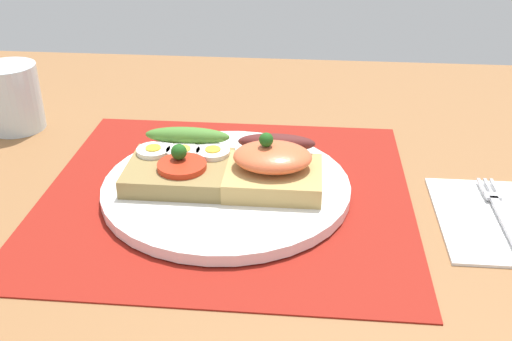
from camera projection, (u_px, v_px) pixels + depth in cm
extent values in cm
cube|color=#906037|center=(227.00, 208.00, 62.35)|extent=(120.00, 90.00, 3.20)
cube|color=maroon|center=(227.00, 193.00, 61.52)|extent=(37.07, 35.02, 0.30)
cylinder|color=white|center=(227.00, 187.00, 61.18)|extent=(24.97, 24.97, 1.12)
cube|color=olive|center=(179.00, 171.00, 61.03)|extent=(10.33, 8.57, 1.82)
cylinder|color=red|center=(182.00, 166.00, 59.51)|extent=(4.87, 4.87, 0.60)
ellipsoid|color=#4A822F|center=(187.00, 136.00, 64.28)|extent=(9.09, 2.20, 1.80)
sphere|color=#1E5919|center=(179.00, 151.00, 59.93)|extent=(1.60, 1.60, 1.60)
cylinder|color=white|center=(153.00, 151.00, 62.58)|extent=(3.51, 3.51, 0.50)
cylinder|color=yellow|center=(153.00, 148.00, 62.43)|extent=(1.58, 1.58, 0.16)
cylinder|color=white|center=(183.00, 151.00, 62.41)|extent=(3.51, 3.51, 0.50)
cylinder|color=yellow|center=(183.00, 149.00, 62.26)|extent=(1.58, 1.58, 0.16)
cylinder|color=white|center=(213.00, 152.00, 62.29)|extent=(3.51, 3.51, 0.50)
cylinder|color=yellow|center=(213.00, 149.00, 62.14)|extent=(1.58, 1.58, 0.16)
cube|color=tan|center=(274.00, 178.00, 59.61)|extent=(9.44, 7.74, 1.97)
ellipsoid|color=#E6663C|center=(272.00, 159.00, 58.69)|extent=(7.74, 6.19, 2.26)
ellipsoid|color=#57211F|center=(277.00, 142.00, 62.46)|extent=(8.02, 2.20, 1.80)
sphere|color=#1E5919|center=(266.00, 139.00, 58.33)|extent=(1.40, 1.40, 1.40)
cube|color=white|center=(502.00, 219.00, 57.02)|extent=(11.96, 14.85, 0.60)
cube|color=#B7B7BC|center=(508.00, 227.00, 54.93)|extent=(0.80, 10.70, 0.32)
cube|color=#B7B7BC|center=(493.00, 196.00, 59.79)|extent=(1.50, 1.20, 0.32)
cube|color=#B7B7BC|center=(481.00, 186.00, 61.60)|extent=(0.32, 2.80, 0.32)
cube|color=#B7B7BC|center=(488.00, 186.00, 61.55)|extent=(0.32, 2.80, 0.32)
cube|color=#B7B7BC|center=(494.00, 186.00, 61.50)|extent=(0.32, 2.80, 0.32)
cylinder|color=silver|center=(12.00, 97.00, 74.19)|extent=(6.82, 6.82, 8.17)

